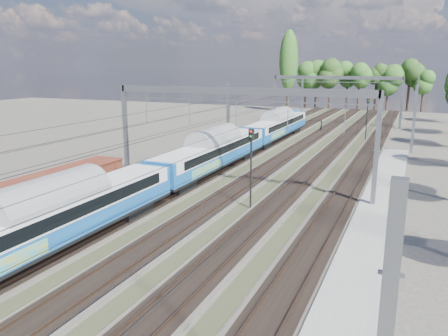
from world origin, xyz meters
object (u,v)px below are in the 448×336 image
at_px(worker, 322,126).
at_px(freight_boxcar, 54,193).
at_px(signal_far, 367,113).
at_px(emu_train, 212,148).
at_px(signal_near, 251,159).

bearing_deg(worker, freight_boxcar, 158.54).
relative_size(worker, signal_far, 0.30).
height_order(emu_train, signal_near, signal_near).
bearing_deg(signal_near, emu_train, 150.72).
height_order(freight_boxcar, worker, freight_boxcar).
relative_size(emu_train, signal_near, 10.70).
height_order(emu_train, freight_boxcar, emu_train).
relative_size(freight_boxcar, worker, 6.53).
relative_size(freight_boxcar, signal_near, 2.04).
height_order(freight_boxcar, signal_near, signal_near).
distance_m(signal_near, signal_far, 37.27).
distance_m(freight_boxcar, signal_far, 47.79).
xyz_separation_m(emu_train, worker, (4.18, 33.95, -1.73)).
relative_size(freight_boxcar, signal_far, 1.99).
xyz_separation_m(emu_train, signal_near, (7.42, -8.88, 1.22)).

